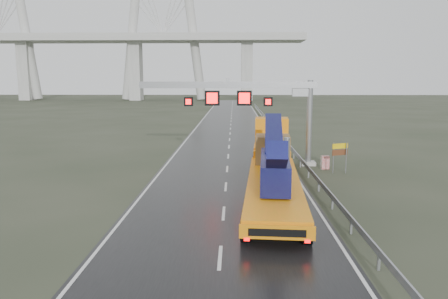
{
  "coord_description": "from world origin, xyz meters",
  "views": [
    {
      "loc": [
        0.56,
        -18.9,
        7.19
      ],
      "look_at": [
        -0.03,
        6.15,
        3.2
      ],
      "focal_mm": 35.0,
      "sensor_mm": 36.0,
      "label": 1
    }
  ],
  "objects_px": {
    "heavy_haul_truck": "(273,158)",
    "striped_barrier": "(325,162)",
    "sign_gantry": "(253,99)",
    "exit_sign_pair": "(340,152)"
  },
  "relations": [
    {
      "from": "exit_sign_pair",
      "to": "heavy_haul_truck",
      "type": "bearing_deg",
      "value": -166.95
    },
    {
      "from": "heavy_haul_truck",
      "to": "striped_barrier",
      "type": "height_order",
      "value": "heavy_haul_truck"
    },
    {
      "from": "sign_gantry",
      "to": "striped_barrier",
      "type": "xyz_separation_m",
      "value": [
        5.9,
        -1.67,
        -5.07
      ]
    },
    {
      "from": "sign_gantry",
      "to": "heavy_haul_truck",
      "type": "xyz_separation_m",
      "value": [
        1.11,
        -7.34,
        -3.72
      ]
    },
    {
      "from": "sign_gantry",
      "to": "exit_sign_pair",
      "type": "bearing_deg",
      "value": -25.98
    },
    {
      "from": "heavy_haul_truck",
      "to": "exit_sign_pair",
      "type": "relative_size",
      "value": 8.77
    },
    {
      "from": "heavy_haul_truck",
      "to": "exit_sign_pair",
      "type": "distance_m",
      "value": 6.91
    },
    {
      "from": "striped_barrier",
      "to": "exit_sign_pair",
      "type": "bearing_deg",
      "value": -72.94
    },
    {
      "from": "sign_gantry",
      "to": "exit_sign_pair",
      "type": "relative_size",
      "value": 6.23
    },
    {
      "from": "heavy_haul_truck",
      "to": "exit_sign_pair",
      "type": "xyz_separation_m",
      "value": [
        5.57,
        4.09,
        -0.22
      ]
    }
  ]
}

